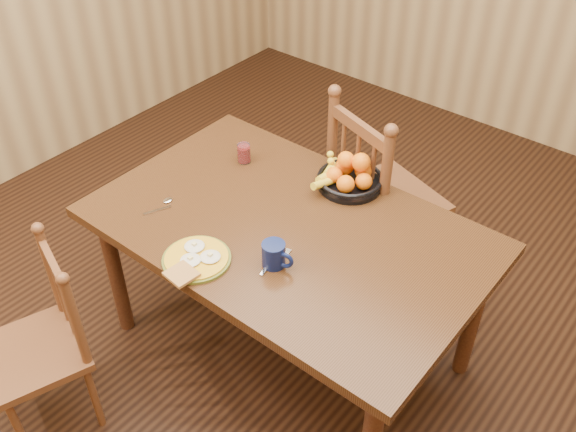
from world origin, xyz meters
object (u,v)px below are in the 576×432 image
Objects in this scene: chair_far at (380,199)px; coffee_mug at (275,255)px; chair_near at (42,346)px; breakfast_plate at (196,259)px; dining_table at (288,241)px; fruit_bowl at (349,176)px.

chair_far reaches higher than coffee_mug.
chair_near reaches higher than breakfast_plate.
chair_far is (0.05, 0.65, -0.15)m from dining_table.
dining_table is at bearing 77.78° from chair_near.
dining_table is 5.47× the size of breakfast_plate.
chair_near is at bearing -133.71° from coffee_mug.
breakfast_plate is at bearing 70.34° from chair_near.
chair_near reaches higher than coffee_mug.
coffee_mug is 0.60m from fruit_bowl.
fruit_bowl is at bearing 97.16° from coffee_mug.
dining_table is 11.98× the size of coffee_mug.
coffee_mug reaches higher than breakfast_plate.
coffee_mug is (0.64, 0.67, 0.38)m from chair_near.
breakfast_plate is (-0.14, -0.39, 0.10)m from dining_table.
dining_table is 0.27m from coffee_mug.
breakfast_plate is (0.40, 0.50, 0.35)m from chair_near.
chair_far is at bearing 93.97° from coffee_mug.
breakfast_plate is 0.30m from coffee_mug.
breakfast_plate is 2.19× the size of coffee_mug.
coffee_mug reaches higher than dining_table.
coffee_mug is (0.06, -0.87, 0.29)m from chair_far.
chair_near is at bearing -121.31° from dining_table.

